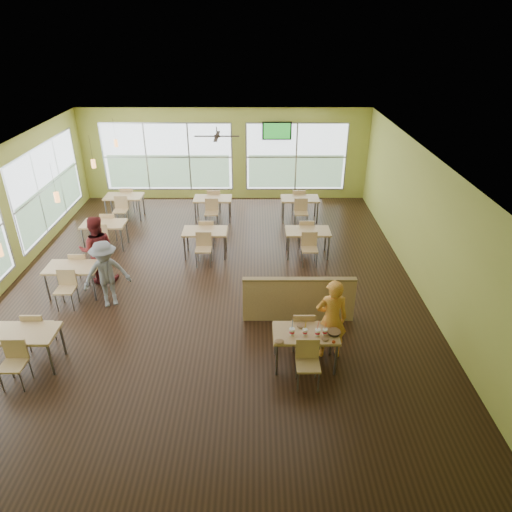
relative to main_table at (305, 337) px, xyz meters
name	(u,v)px	position (x,y,z in m)	size (l,w,h in m)	color
room	(210,224)	(-2.00, 3.00, 0.97)	(12.00, 12.04, 3.20)	black
window_bays	(129,186)	(-4.65, 6.08, 0.85)	(9.24, 10.24, 2.38)	white
main_table	(305,337)	(0.00, 0.00, 0.00)	(1.22, 1.52, 0.87)	tan
half_wall_divider	(299,299)	(0.00, 1.45, -0.11)	(2.40, 0.14, 1.04)	tan
dining_tables	(179,231)	(-3.05, 4.71, 0.00)	(6.92, 8.72, 0.87)	tan
pendant_lights	(76,180)	(-5.20, 3.68, 1.82)	(0.11, 7.31, 0.86)	#2D2119
ceiling_fan	(217,136)	(-2.00, 6.00, 2.32)	(1.25, 1.25, 0.29)	#2D2119
tv_backwall	(277,131)	(-0.20, 8.90, 1.82)	(1.00, 0.07, 0.60)	black
man_plaid	(331,319)	(0.50, 0.27, 0.21)	(0.62, 0.41, 1.69)	orange
patron_maroon	(97,249)	(-4.79, 3.14, 0.23)	(0.84, 0.65, 1.72)	maroon
patron_grey	(106,274)	(-4.26, 2.05, 0.17)	(1.03, 0.60, 1.60)	slate
cup_blue	(292,332)	(-0.26, -0.08, 0.20)	(0.11, 0.11, 0.38)	white
cup_yellow	(305,332)	(-0.03, -0.08, 0.19)	(0.10, 0.10, 0.35)	white
cup_red_near	(318,332)	(0.20, -0.11, 0.20)	(0.11, 0.11, 0.38)	white
cup_red_far	(325,332)	(0.34, -0.08, 0.19)	(0.09, 0.09, 0.34)	white
food_basket	(334,332)	(0.51, -0.05, 0.15)	(0.26, 0.26, 0.06)	black
ketchup_cup	(334,342)	(0.47, -0.30, 0.13)	(0.06, 0.06, 0.03)	#962507
wrapper_left	(279,342)	(-0.50, -0.30, 0.14)	(0.18, 0.16, 0.04)	#946B47
wrapper_mid	(301,326)	(-0.07, 0.17, 0.14)	(0.18, 0.16, 0.05)	#946B47
wrapper_right	(325,339)	(0.33, -0.22, 0.14)	(0.13, 0.12, 0.03)	#946B47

